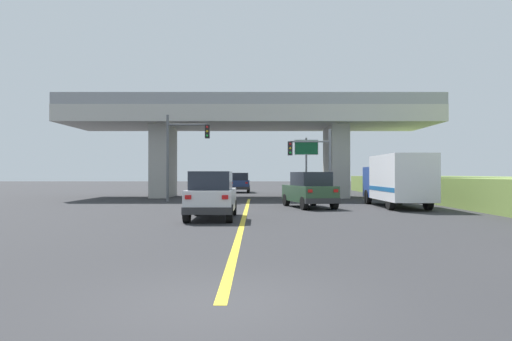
% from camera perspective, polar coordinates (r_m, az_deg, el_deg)
% --- Properties ---
extents(ground, '(160.00, 160.00, 0.00)m').
position_cam_1_polar(ground, '(38.46, -0.64, -3.27)').
color(ground, '#2B2B2D').
extents(overpass_bridge, '(29.64, 8.08, 8.00)m').
position_cam_1_polar(overpass_bridge, '(38.61, -0.64, 5.33)').
color(overpass_bridge, '#B7B5AD').
rests_on(overpass_bridge, ground).
extents(lane_divider_stripe, '(0.20, 28.48, 0.01)m').
position_cam_1_polar(lane_divider_stripe, '(21.10, -1.29, -5.62)').
color(lane_divider_stripe, yellow).
rests_on(lane_divider_stripe, ground).
extents(suv_lead, '(1.93, 4.46, 2.02)m').
position_cam_1_polar(suv_lead, '(19.85, -5.30, -3.03)').
color(suv_lead, silver).
rests_on(suv_lead, ground).
extents(suv_crossing, '(2.87, 4.73, 2.02)m').
position_cam_1_polar(suv_crossing, '(26.43, 6.73, -2.37)').
color(suv_crossing, '#2D4C33').
rests_on(suv_crossing, ground).
extents(box_truck, '(2.33, 7.24, 2.98)m').
position_cam_1_polar(box_truck, '(27.81, 17.11, -1.08)').
color(box_truck, navy).
rests_on(box_truck, ground).
extents(sedan_oncoming, '(2.04, 4.51, 2.02)m').
position_cam_1_polar(sedan_oncoming, '(47.78, -1.86, -1.49)').
color(sedan_oncoming, navy).
rests_on(sedan_oncoming, ground).
extents(traffic_signal_nearside, '(3.00, 0.36, 5.02)m').
position_cam_1_polar(traffic_signal_nearside, '(32.35, 7.36, 1.68)').
color(traffic_signal_nearside, slate).
rests_on(traffic_signal_nearside, ground).
extents(traffic_signal_farside, '(3.01, 0.36, 6.03)m').
position_cam_1_polar(traffic_signal_farside, '(32.75, -9.02, 2.92)').
color(traffic_signal_farside, '#56595E').
rests_on(traffic_signal_farside, ground).
extents(highway_sign, '(1.88, 0.17, 4.77)m').
position_cam_1_polar(highway_sign, '(36.93, 6.34, 2.16)').
color(highway_sign, slate).
rests_on(highway_sign, ground).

